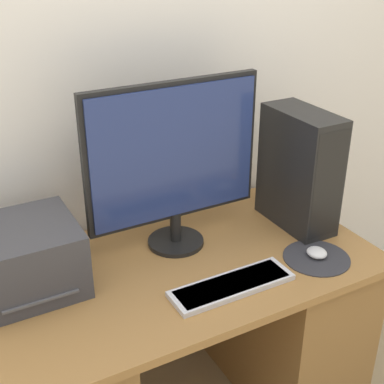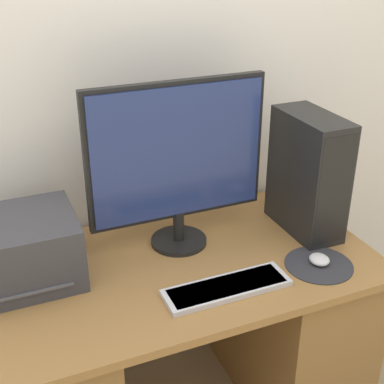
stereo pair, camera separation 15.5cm
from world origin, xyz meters
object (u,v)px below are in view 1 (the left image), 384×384
Objects in this scene: keyboard at (232,285)px; computer_tower at (300,170)px; mouse at (317,253)px; monitor at (174,158)px; printer at (26,258)px.

computer_tower is at bearing 28.47° from keyboard.
monitor is at bearing 140.56° from mouse.
printer is (-0.93, 0.31, 0.09)m from mouse.
computer_tower is 1.38× the size of printer.
monitor is at bearing 1.27° from printer.
mouse is at bearing -18.59° from printer.
printer is at bearing 175.66° from computer_tower.
printer is at bearing 150.57° from keyboard.
printer is at bearing -178.73° from monitor.
keyboard is 1.26× the size of printer.
monitor reaches higher than printer.
monitor is 1.54× the size of keyboard.
keyboard is 0.36m from mouse.
mouse is 0.98m from printer.
keyboard is at bearing -178.61° from mouse.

